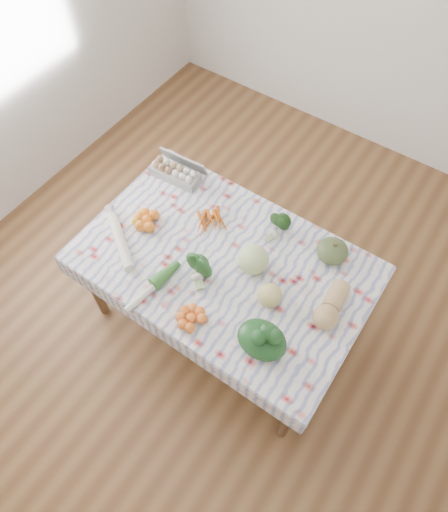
{
  "coord_description": "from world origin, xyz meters",
  "views": [
    {
      "loc": [
        0.78,
        -1.14,
        2.99
      ],
      "look_at": [
        0.0,
        0.0,
        0.82
      ],
      "focal_mm": 32.0,
      "sensor_mm": 36.0,
      "label": 1
    }
  ],
  "objects_px": {
    "kabocha_squash": "(332,251)",
    "butternut_squash": "(332,305)",
    "cabbage": "(253,260)",
    "egg_carton": "(175,173)",
    "grapefruit": "(270,295)",
    "dining_table": "(224,269)"
  },
  "relations": [
    {
      "from": "kabocha_squash",
      "to": "butternut_squash",
      "type": "xyz_separation_m",
      "value": [
        0.15,
        -0.31,
        0.01
      ]
    },
    {
      "from": "cabbage",
      "to": "butternut_squash",
      "type": "height_order",
      "value": "cabbage"
    },
    {
      "from": "egg_carton",
      "to": "grapefruit",
      "type": "height_order",
      "value": "grapefruit"
    },
    {
      "from": "dining_table",
      "to": "cabbage",
      "type": "relative_size",
      "value": 9.21
    },
    {
      "from": "kabocha_squash",
      "to": "cabbage",
      "type": "distance_m",
      "value": 0.46
    },
    {
      "from": "dining_table",
      "to": "butternut_squash",
      "type": "distance_m",
      "value": 0.66
    },
    {
      "from": "kabocha_squash",
      "to": "dining_table",
      "type": "bearing_deg",
      "value": -142.31
    },
    {
      "from": "dining_table",
      "to": "egg_carton",
      "type": "distance_m",
      "value": 0.73
    },
    {
      "from": "dining_table",
      "to": "egg_carton",
      "type": "relative_size",
      "value": 4.78
    },
    {
      "from": "egg_carton",
      "to": "cabbage",
      "type": "distance_m",
      "value": 0.84
    },
    {
      "from": "kabocha_squash",
      "to": "butternut_squash",
      "type": "distance_m",
      "value": 0.35
    },
    {
      "from": "egg_carton",
      "to": "butternut_squash",
      "type": "xyz_separation_m",
      "value": [
        1.27,
        -0.28,
        0.02
      ]
    },
    {
      "from": "kabocha_squash",
      "to": "cabbage",
      "type": "bearing_deg",
      "value": -135.93
    },
    {
      "from": "dining_table",
      "to": "grapefruit",
      "type": "bearing_deg",
      "value": -11.8
    },
    {
      "from": "butternut_squash",
      "to": "egg_carton",
      "type": "bearing_deg",
      "value": 162.8
    },
    {
      "from": "grapefruit",
      "to": "cabbage",
      "type": "bearing_deg",
      "value": 145.04
    },
    {
      "from": "kabocha_squash",
      "to": "cabbage",
      "type": "height_order",
      "value": "cabbage"
    },
    {
      "from": "kabocha_squash",
      "to": "cabbage",
      "type": "xyz_separation_m",
      "value": [
        -0.33,
        -0.32,
        0.03
      ]
    },
    {
      "from": "cabbage",
      "to": "grapefruit",
      "type": "relative_size",
      "value": 1.29
    },
    {
      "from": "dining_table",
      "to": "grapefruit",
      "type": "relative_size",
      "value": 11.87
    },
    {
      "from": "dining_table",
      "to": "cabbage",
      "type": "height_order",
      "value": "cabbage"
    },
    {
      "from": "egg_carton",
      "to": "kabocha_squash",
      "type": "height_order",
      "value": "kabocha_squash"
    }
  ]
}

